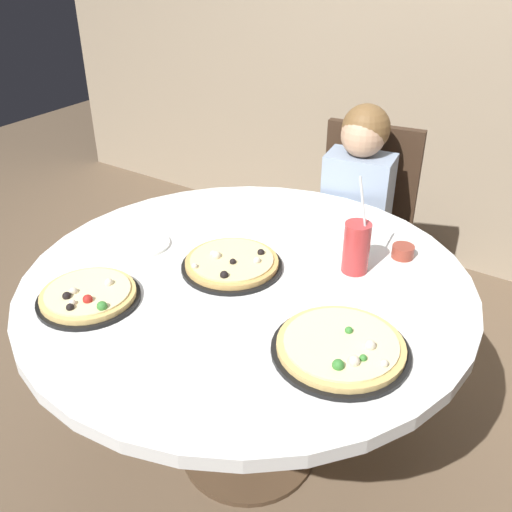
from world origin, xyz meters
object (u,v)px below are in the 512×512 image
Objects in this scene: sauce_bowl at (403,252)px; plate_small at (142,244)px; dining_table at (247,301)px; chair_wooden at (361,226)px; pizza_cheese at (341,347)px; diner_child at (347,255)px; pizza_pepperoni at (88,296)px; soda_cup at (356,247)px; pizza_veggie at (232,264)px.

sauce_bowl reaches higher than plate_small.
dining_table is 0.52m from sauce_bowl.
chair_wooden is 2.75× the size of pizza_cheese.
diner_child is 1.13m from pizza_pepperoni.
dining_table is 4.39× the size of soda_cup.
plate_small is at bearing -159.39° from soda_cup.
pizza_pepperoni is (-0.31, -1.05, 0.28)m from diner_child.
pizza_cheese is at bearing -66.47° from diner_child.
sauce_bowl is (0.34, 0.37, 0.10)m from dining_table.
soda_cup is (0.55, 0.56, 0.06)m from pizza_pepperoni.
diner_child is at bearing 61.05° from plate_small.
diner_child reaches higher than dining_table.
plate_small is (-0.65, -0.24, -0.08)m from soda_cup.
pizza_veggie and pizza_cheese have the same top height.
diner_child reaches higher than chair_wooden.
pizza_veggie is 0.90× the size of pizza_cheese.
pizza_pepperoni reaches higher than plate_small.
soda_cup is (0.24, -0.49, 0.35)m from diner_child.
plate_small is at bearing -151.52° from sauce_bowl.
chair_wooden is 0.78m from soda_cup.
sauce_bowl is at bearing 94.93° from pizza_cheese.
pizza_cheese is 1.92× the size of plate_small.
diner_child is 0.98m from pizza_cheese.
soda_cup is 1.70× the size of plate_small.
chair_wooden is at bearing 98.40° from diner_child.
dining_table is 0.90m from chair_wooden.
chair_wooden is at bearing 111.09° from pizza_cheese.
sauce_bowl is (0.36, -0.52, 0.24)m from chair_wooden.
pizza_pepperoni is at bearing -164.58° from pizza_cheese.
dining_table is at bearing 4.15° from plate_small.
dining_table is at bearing 48.94° from pizza_pepperoni.
plate_small is (-0.41, -0.74, 0.27)m from diner_child.
sauce_bowl is (-0.05, 0.53, 0.00)m from pizza_cheese.
pizza_pepperoni reaches higher than sauce_bowl.
pizza_veggie is 1.08× the size of pizza_pepperoni.
pizza_veggie is at bearing -93.51° from chair_wooden.
soda_cup is at bearing 110.46° from pizza_cheese.
pizza_cheese and pizza_pepperoni have the same top height.
soda_cup reaches higher than chair_wooden.
soda_cup is at bearing 20.61° from plate_small.
pizza_cheese is (0.46, -0.17, -0.00)m from pizza_veggie.
pizza_cheese is 1.13× the size of soda_cup.
diner_child reaches higher than sauce_bowl.
soda_cup reaches higher than dining_table.
chair_wooden reaches higher than dining_table.
chair_wooden is at bearing 90.94° from dining_table.
pizza_veggie is 0.43m from pizza_pepperoni.
diner_child is at bearing 115.74° from soda_cup.
soda_cup is (0.32, 0.20, 0.06)m from pizza_veggie.
dining_table is 4.67× the size of pizza_pepperoni.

